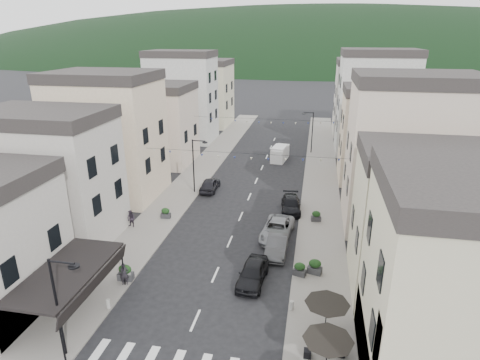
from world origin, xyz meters
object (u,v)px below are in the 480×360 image
Objects in this scene: parked_car_a at (253,273)px; delivery_van at (280,153)px; parked_car_e at (210,184)px; parked_car_c at (277,229)px; pedestrian_b at (131,219)px; parked_car_b at (277,244)px; pedestrian_a at (124,274)px; parked_car_d at (291,205)px.

delivery_van is (-0.86, 29.16, 0.27)m from parked_car_a.
parked_car_e is at bearing -109.25° from delivery_van.
parked_car_c is at bearing 130.50° from parked_car_e.
pedestrian_b reaches higher than parked_car_c.
parked_car_c is at bearing 11.20° from pedestrian_b.
pedestrian_b is at bearing -107.92° from delivery_van.
parked_car_b is 2.76× the size of pedestrian_a.
parked_car_a is 29.17m from delivery_van.
parked_car_d is 2.86× the size of pedestrian_b.
parked_car_e is 2.61× the size of pedestrian_a.
parked_car_e is at bearing 126.93° from parked_car_b.
pedestrian_b is at bearing 156.29° from parked_car_a.
parked_car_b reaches higher than parked_car_e.
parked_car_a is 0.96× the size of parked_car_d.
pedestrian_a is at bearing -162.86° from parked_car_a.
parked_car_d is 1.08× the size of parked_car_e.
pedestrian_a reaches higher than parked_car_a.
pedestrian_b is (-3.36, 8.26, -0.02)m from pedestrian_a.
pedestrian_a is (-9.88, -6.46, 0.19)m from parked_car_b.
parked_car_e is 0.94× the size of delivery_van.
parked_car_e is (-8.68, 11.99, -0.02)m from parked_car_b.
pedestrian_a is (-8.60, -2.05, 0.19)m from parked_car_a.
delivery_van is 25.49m from pedestrian_b.
pedestrian_a is (-1.20, -18.45, 0.21)m from parked_car_e.
parked_car_d is 16.77m from delivery_van.
parked_car_e is (-9.20, 3.79, 0.06)m from parked_car_d.
pedestrian_a is (-9.61, -9.00, 0.20)m from parked_car_c.
parked_car_b is 13.36m from pedestrian_b.
parked_car_b is 0.85× the size of parked_car_c.
parked_car_a is 4.59m from parked_car_b.
parked_car_a is 0.97× the size of delivery_van.
parked_car_b is 0.99× the size of parked_car_d.
pedestrian_b is at bearing 173.28° from parked_car_b.
parked_car_a is at bearing 113.13° from parked_car_e.
delivery_van is at bearing 72.14° from pedestrian_b.
parked_car_b is 0.99× the size of delivery_van.
parked_car_b is at bearing -77.17° from delivery_van.
delivery_van reaches higher than parked_car_c.
pedestrian_a is at bearing 85.12° from parked_car_e.
parked_car_d is 15.17m from pedestrian_b.
delivery_van reaches higher than parked_car_b.
pedestrian_b is (-13.76, -6.40, 0.25)m from parked_car_d.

